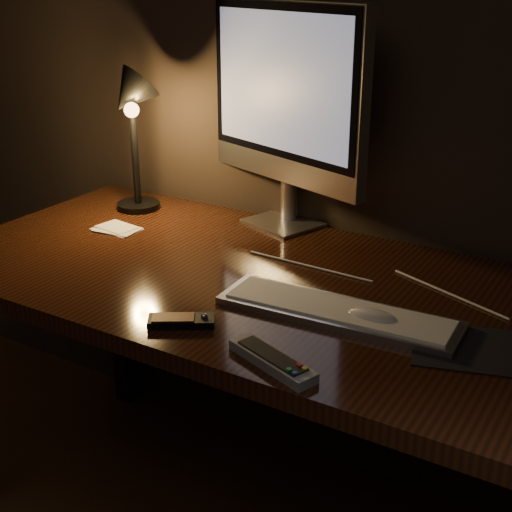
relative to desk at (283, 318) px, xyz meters
The scene contains 10 objects.
desk is the anchor object (origin of this frame).
monitor 0.55m from the desk, 119.97° to the left, with size 0.53×0.21×0.57m.
keyboard 0.29m from the desk, 36.11° to the right, with size 0.49×0.14×0.02m, color silver.
mousepad 0.52m from the desk, 16.98° to the right, with size 0.22×0.18×0.00m, color black.
mouse 0.35m from the desk, 28.03° to the right, with size 0.10×0.05×0.02m, color white.
media_remote 0.37m from the desk, 95.79° to the right, with size 0.13×0.11×0.02m.
tv_remote 0.45m from the desk, 63.56° to the right, with size 0.19×0.11×0.02m.
papers 0.52m from the desk, behind, with size 0.12×0.08×0.01m, color white.
desk_lamp 0.69m from the desk, 166.53° to the left, with size 0.19×0.21×0.41m.
cable 0.25m from the desk, ahead, with size 0.01×0.01×0.62m, color white.
Camera 1 is at (0.73, 0.60, 1.40)m, focal length 50.00 mm.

